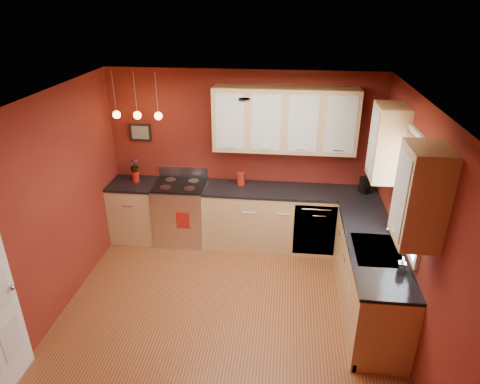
# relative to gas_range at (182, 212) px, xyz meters

# --- Properties ---
(floor) EXTENTS (4.20, 4.20, 0.00)m
(floor) POSITION_rel_gas_range_xyz_m (0.92, -1.80, -0.48)
(floor) COLOR #9A562D
(floor) RESTS_ON ground
(ceiling) EXTENTS (4.00, 4.20, 0.02)m
(ceiling) POSITION_rel_gas_range_xyz_m (0.92, -1.80, 2.12)
(ceiling) COLOR beige
(ceiling) RESTS_ON wall_back
(wall_back) EXTENTS (4.00, 0.02, 2.60)m
(wall_back) POSITION_rel_gas_range_xyz_m (0.92, 0.30, 0.82)
(wall_back) COLOR maroon
(wall_back) RESTS_ON floor
(wall_left) EXTENTS (0.02, 4.20, 2.60)m
(wall_left) POSITION_rel_gas_range_xyz_m (-1.08, -1.80, 0.82)
(wall_left) COLOR maroon
(wall_left) RESTS_ON floor
(wall_right) EXTENTS (0.02, 4.20, 2.60)m
(wall_right) POSITION_rel_gas_range_xyz_m (2.92, -1.80, 0.82)
(wall_right) COLOR maroon
(wall_right) RESTS_ON floor
(base_cabinets_back_left) EXTENTS (0.70, 0.60, 0.90)m
(base_cabinets_back_left) POSITION_rel_gas_range_xyz_m (-0.73, -0.00, -0.03)
(base_cabinets_back_left) COLOR tan
(base_cabinets_back_left) RESTS_ON floor
(base_cabinets_back_right) EXTENTS (2.54, 0.60, 0.90)m
(base_cabinets_back_right) POSITION_rel_gas_range_xyz_m (1.65, -0.00, -0.03)
(base_cabinets_back_right) COLOR tan
(base_cabinets_back_right) RESTS_ON floor
(base_cabinets_right) EXTENTS (0.60, 2.10, 0.90)m
(base_cabinets_right) POSITION_rel_gas_range_xyz_m (2.62, -1.35, -0.03)
(base_cabinets_right) COLOR tan
(base_cabinets_right) RESTS_ON floor
(counter_back_left) EXTENTS (0.70, 0.62, 0.04)m
(counter_back_left) POSITION_rel_gas_range_xyz_m (-0.73, -0.00, 0.44)
(counter_back_left) COLOR black
(counter_back_left) RESTS_ON base_cabinets_back_left
(counter_back_right) EXTENTS (2.54, 0.62, 0.04)m
(counter_back_right) POSITION_rel_gas_range_xyz_m (1.65, -0.00, 0.44)
(counter_back_right) COLOR black
(counter_back_right) RESTS_ON base_cabinets_back_right
(counter_right) EXTENTS (0.62, 2.10, 0.04)m
(counter_right) POSITION_rel_gas_range_xyz_m (2.62, -1.35, 0.44)
(counter_right) COLOR black
(counter_right) RESTS_ON base_cabinets_right
(gas_range) EXTENTS (0.76, 0.64, 1.11)m
(gas_range) POSITION_rel_gas_range_xyz_m (0.00, 0.00, 0.00)
(gas_range) COLOR silver
(gas_range) RESTS_ON floor
(dishwasher_front) EXTENTS (0.60, 0.02, 0.80)m
(dishwasher_front) POSITION_rel_gas_range_xyz_m (2.02, -0.29, -0.03)
(dishwasher_front) COLOR silver
(dishwasher_front) RESTS_ON base_cabinets_back_right
(sink) EXTENTS (0.50, 0.70, 0.33)m
(sink) POSITION_rel_gas_range_xyz_m (2.62, -1.50, 0.43)
(sink) COLOR gray
(sink) RESTS_ON counter_right
(window) EXTENTS (0.06, 1.02, 1.22)m
(window) POSITION_rel_gas_range_xyz_m (2.89, -1.50, 1.21)
(window) COLOR white
(window) RESTS_ON wall_right
(upper_cabinets_back) EXTENTS (2.00, 0.35, 0.90)m
(upper_cabinets_back) POSITION_rel_gas_range_xyz_m (1.52, 0.12, 1.47)
(upper_cabinets_back) COLOR tan
(upper_cabinets_back) RESTS_ON wall_back
(upper_cabinets_right) EXTENTS (0.35, 1.95, 0.90)m
(upper_cabinets_right) POSITION_rel_gas_range_xyz_m (2.75, -1.48, 1.47)
(upper_cabinets_right) COLOR tan
(upper_cabinets_right) RESTS_ON wall_right
(wall_picture) EXTENTS (0.32, 0.03, 0.26)m
(wall_picture) POSITION_rel_gas_range_xyz_m (-0.63, 0.28, 1.17)
(wall_picture) COLOR black
(wall_picture) RESTS_ON wall_back
(pendant_lights) EXTENTS (0.71, 0.11, 0.66)m
(pendant_lights) POSITION_rel_gas_range_xyz_m (-0.53, -0.05, 1.53)
(pendant_lights) COLOR gray
(pendant_lights) RESTS_ON ceiling
(red_canister) EXTENTS (0.13, 0.13, 0.19)m
(red_canister) POSITION_rel_gas_range_xyz_m (0.91, 0.10, 0.56)
(red_canister) COLOR #A21711
(red_canister) RESTS_ON counter_back_right
(red_vase) EXTENTS (0.10, 0.10, 0.17)m
(red_vase) POSITION_rel_gas_range_xyz_m (-0.69, 0.04, 0.54)
(red_vase) COLOR #A21711
(red_vase) RESTS_ON counter_back_left
(flowers) EXTENTS (0.13, 0.13, 0.22)m
(flowers) POSITION_rel_gas_range_xyz_m (-0.69, 0.04, 0.72)
(flowers) COLOR #A21711
(flowers) RESTS_ON red_vase
(coffee_maker) EXTENTS (0.19, 0.19, 0.23)m
(coffee_maker) POSITION_rel_gas_range_xyz_m (2.72, 0.04, 0.56)
(coffee_maker) COLOR black
(coffee_maker) RESTS_ON counter_back_right
(soap_pump) EXTENTS (0.09, 0.09, 0.18)m
(soap_pump) POSITION_rel_gas_range_xyz_m (2.79, -1.91, 0.55)
(soap_pump) COLOR silver
(soap_pump) RESTS_ON counter_right
(dish_towel) EXTENTS (0.20, 0.01, 0.27)m
(dish_towel) POSITION_rel_gas_range_xyz_m (0.10, -0.33, 0.04)
(dish_towel) COLOR #A21711
(dish_towel) RESTS_ON gas_range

